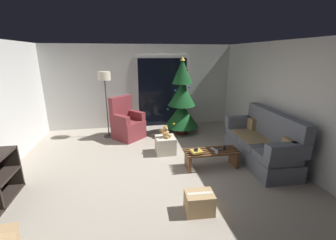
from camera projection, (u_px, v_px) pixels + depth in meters
The scene contains 20 objects.
ground_plane at pixel (154, 173), 4.31m from camera, with size 7.00×7.00×0.00m, color #9E9384.
wall_back at pixel (141, 87), 6.83m from camera, with size 5.72×0.12×2.50m, color silver.
wall_right at pixel (295, 104), 4.44m from camera, with size 0.12×6.00×2.50m, color silver.
patio_door_frame at pixel (163, 91), 6.92m from camera, with size 1.60×0.02×2.20m, color silver.
patio_door_glass at pixel (163, 93), 6.92m from camera, with size 1.50×0.02×2.10m, color black.
couch at pixel (262, 144), 4.69m from camera, with size 0.86×1.97×1.08m.
coffee_table at pixel (211, 156), 4.47m from camera, with size 1.10×0.40×0.36m.
remote_silver at pixel (214, 149), 4.48m from camera, with size 0.04×0.16×0.02m, color #ADADB2.
remote_graphite at pixel (220, 150), 4.46m from camera, with size 0.04×0.16×0.02m, color #333338.
remote_black at pixel (225, 148), 4.54m from camera, with size 0.04×0.16×0.02m, color black.
remote_white at pixel (217, 152), 4.37m from camera, with size 0.04×0.16×0.02m, color silver.
book_stack at pixel (197, 152), 4.29m from camera, with size 0.25×0.23×0.07m.
cell_phone at pixel (196, 150), 4.30m from camera, with size 0.07×0.14×0.01m, color black.
christmas_tree at pixel (182, 101), 6.21m from camera, with size 0.97×0.97×2.17m.
armchair at pixel (127, 124), 6.02m from camera, with size 0.97×0.97×1.13m.
floor_lamp at pixel (105, 82), 5.80m from camera, with size 0.32×0.32×1.78m.
ottoman at pixel (165, 145), 5.14m from camera, with size 0.44×0.44×0.39m, color beige.
teddy_bear_honey at pixel (166, 132), 5.05m from camera, with size 0.21×0.21×0.29m.
teddy_bear_chestnut_by_tree at pixel (162, 134), 6.05m from camera, with size 0.22×0.21×0.29m.
cardboard_box_taped_mid_floor at pixel (199, 203), 3.21m from camera, with size 0.42×0.32×0.32m.
Camera 1 is at (-0.43, -3.81, 2.23)m, focal length 23.70 mm.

